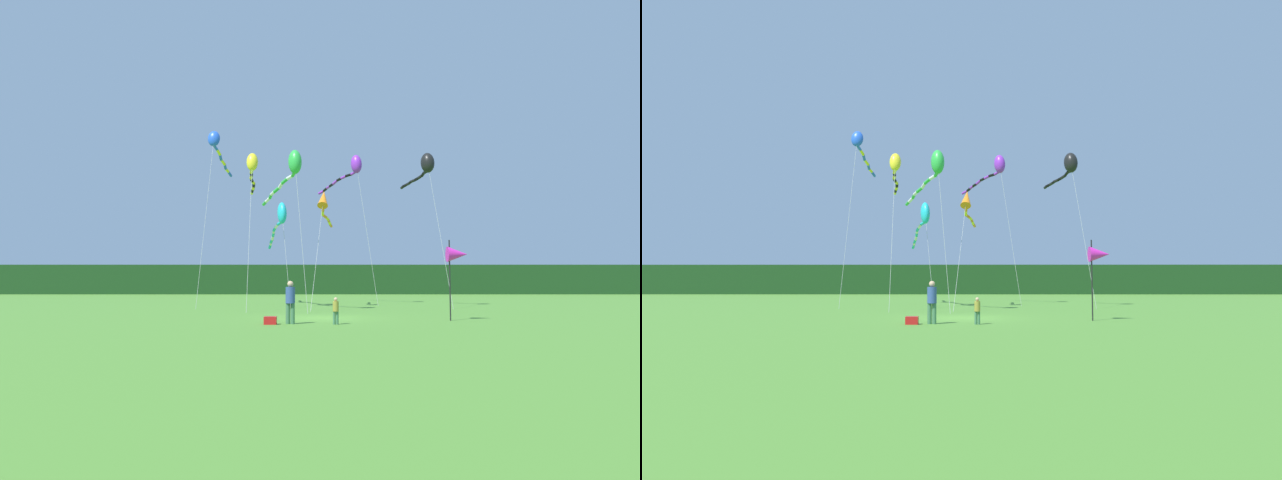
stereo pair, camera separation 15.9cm
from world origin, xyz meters
TOP-DOWN VIEW (x-y plane):
  - ground_plane at (0.00, 0.00)m, footprint 120.00×120.00m
  - distant_treeline at (0.00, 45.00)m, footprint 108.00×3.70m
  - person_adult at (-1.17, -3.56)m, footprint 0.39×0.39m
  - person_child at (0.69, -3.76)m, footprint 0.24×0.24m
  - cooler_box at (-1.97, -3.73)m, footprint 0.51×0.44m
  - banner_flag_pole at (6.19, -1.72)m, footprint 0.90×0.70m
  - kite_cyan at (-2.78, 11.85)m, footprint 2.32×8.41m
  - kite_yellow at (-4.39, 8.68)m, footprint 1.01×7.87m
  - kite_blue at (-7.51, 12.39)m, footprint 1.02×8.67m
  - kite_green at (-1.62, 5.37)m, footprint 3.26×6.72m
  - kite_orange at (0.32, 10.59)m, footprint 1.52×9.57m
  - kite_purple at (2.54, 14.19)m, footprint 4.27×6.05m
  - kite_black at (7.28, 10.10)m, footprint 2.42×5.32m

SIDE VIEW (x-z plane):
  - ground_plane at x=0.00m, z-range 0.00..0.00m
  - cooler_box at x=-1.97m, z-range 0.00..0.32m
  - person_child at x=0.69m, z-range 0.06..1.16m
  - person_adult at x=-1.17m, z-range 0.10..1.87m
  - distant_treeline at x=0.00m, z-range 0.00..3.84m
  - banner_flag_pole at x=6.19m, z-range 1.12..4.72m
  - kite_cyan at x=-2.78m, z-range 2.53..9.87m
  - kite_orange at x=0.32m, z-range 3.05..11.14m
  - kite_green at x=-1.62m, z-range 3.72..13.17m
  - kite_yellow at x=-4.39m, z-range 4.14..14.24m
  - kite_black at x=7.28m, z-range 4.39..14.90m
  - kite_purple at x=2.54m, z-range 4.69..15.98m
  - kite_blue at x=-7.51m, z-range 5.34..17.90m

